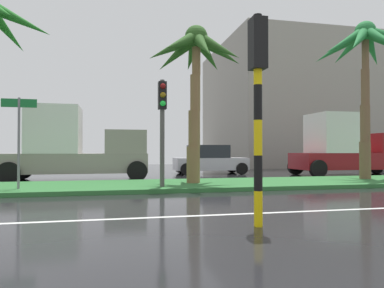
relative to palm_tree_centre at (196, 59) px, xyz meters
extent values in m
cone|color=#1F6B1F|center=(-6.57, 0.28, 1.17)|extent=(2.55, 0.72, 1.55)
cone|color=#1F6B1F|center=(-7.28, 1.39, 1.12)|extent=(1.47, 2.52, 1.63)
cylinder|color=brown|center=(-0.12, -0.05, -4.14)|extent=(0.52, 0.52, 1.41)
cylinder|color=brown|center=(-0.08, -0.04, -2.73)|extent=(0.46, 0.46, 1.41)
cylinder|color=brown|center=(-0.03, -0.03, -1.33)|extent=(0.39, 0.39, 1.41)
cylinder|color=brown|center=(0.01, -0.02, 0.08)|extent=(0.33, 0.33, 1.41)
sphere|color=#2A531E|center=(0.01, -0.02, 0.88)|extent=(0.90, 0.90, 0.90)
cone|color=#2A531E|center=(0.92, 0.02, 0.40)|extent=(2.10, 0.65, 1.45)
cone|color=#2A531E|center=(0.64, 0.64, 0.40)|extent=(1.84, 1.88, 1.46)
cone|color=#2A531E|center=(0.03, 0.91, 0.43)|extent=(0.61, 2.11, 1.40)
cone|color=#2A531E|center=(-0.66, 0.52, 0.32)|extent=(1.92, 1.71, 1.60)
cone|color=#2A531E|center=(-0.91, 0.06, 0.42)|extent=(2.13, 0.74, 1.42)
cone|color=#2A531E|center=(-0.68, -0.63, 0.44)|extent=(1.94, 1.81, 1.39)
cone|color=#2A531E|center=(0.06, -0.87, 0.32)|extent=(0.67, 2.05, 1.60)
cone|color=#2A531E|center=(0.71, -0.57, 0.36)|extent=(1.96, 1.71, 1.52)
cylinder|color=brown|center=(7.78, 0.25, -4.02)|extent=(0.48, 0.48, 1.64)
cylinder|color=brown|center=(7.84, 0.29, -2.38)|extent=(0.42, 0.42, 1.64)
cylinder|color=brown|center=(7.90, 0.34, -0.74)|extent=(0.36, 0.36, 1.64)
cylinder|color=brown|center=(7.96, 0.39, 0.90)|extent=(0.31, 0.31, 1.64)
sphere|color=#237437|center=(7.96, 0.39, 1.82)|extent=(0.90, 0.90, 0.90)
cone|color=#237437|center=(8.82, 1.05, 1.24)|extent=(2.28, 1.92, 1.65)
cone|color=#237437|center=(7.96, 1.54, 1.36)|extent=(0.56, 2.50, 1.43)
cone|color=#237437|center=(7.17, 1.16, 1.26)|extent=(2.14, 2.11, 1.62)
cone|color=#237437|center=(6.88, 0.28, 1.23)|extent=(2.47, 0.80, 1.67)
cone|color=#237437|center=(7.13, -0.28, 1.20)|extent=(2.22, 1.95, 1.73)
cone|color=#237437|center=(7.86, -0.66, 1.18)|extent=(0.79, 2.44, 1.75)
cylinder|color=#4C4C47|center=(-1.49, -1.20, -2.97)|extent=(0.16, 0.16, 3.73)
cube|color=black|center=(-1.49, -1.20, -1.66)|extent=(0.28, 0.32, 0.96)
sphere|color=maroon|center=(-1.49, -1.37, -1.36)|extent=(0.20, 0.20, 0.20)
sphere|color=#7F600F|center=(-1.49, -1.37, -1.66)|extent=(0.20, 0.20, 0.20)
sphere|color=#1EEA3F|center=(-1.49, -1.37, -1.96)|extent=(0.20, 0.20, 0.20)
cylinder|color=slate|center=(-6.19, -0.92, -3.34)|extent=(0.08, 0.08, 3.00)
cube|color=#146B2D|center=(-6.19, -0.92, -2.02)|extent=(1.10, 0.03, 0.28)
cylinder|color=yellow|center=(-0.50, -7.33, -4.66)|extent=(0.16, 0.16, 0.66)
cylinder|color=black|center=(-0.50, -7.33, -4.00)|extent=(0.16, 0.16, 0.66)
cylinder|color=yellow|center=(-0.50, -7.33, -3.34)|extent=(0.16, 0.16, 0.66)
cylinder|color=black|center=(-0.50, -7.33, -2.68)|extent=(0.16, 0.16, 0.66)
cylinder|color=yellow|center=(-0.50, -7.33, -2.02)|extent=(0.16, 0.16, 0.66)
cylinder|color=black|center=(-0.50, -7.33, -1.36)|extent=(0.16, 0.16, 0.66)
cube|color=black|center=(-0.50, -7.33, -1.58)|extent=(0.28, 0.32, 0.96)
sphere|color=red|center=(-0.50, -7.16, -1.28)|extent=(0.20, 0.20, 0.20)
sphere|color=#7F600F|center=(-0.50, -7.16, -1.58)|extent=(0.20, 0.20, 0.20)
sphere|color=#0F591E|center=(-0.50, -7.16, -1.88)|extent=(0.20, 0.20, 0.20)
cube|color=gray|center=(-4.80, 4.02, -4.18)|extent=(6.40, 2.30, 0.90)
cube|color=gray|center=(-2.60, 4.02, -3.18)|extent=(1.90, 2.21, 1.10)
cube|color=silver|center=(-5.85, 4.02, -2.63)|extent=(2.30, 2.35, 2.20)
cylinder|color=black|center=(-2.10, 5.19, -4.53)|extent=(0.92, 0.30, 0.92)
cylinder|color=black|center=(-2.10, 2.85, -4.53)|extent=(0.92, 0.30, 0.92)
cylinder|color=black|center=(-7.50, 5.19, -4.53)|extent=(0.92, 0.30, 0.92)
cylinder|color=black|center=(-7.50, 2.85, -4.53)|extent=(0.92, 0.30, 0.92)
cube|color=silver|center=(2.49, 6.95, -4.39)|extent=(4.30, 1.76, 0.72)
cube|color=#1E2328|center=(2.34, 6.95, -3.65)|extent=(2.30, 1.58, 0.76)
cylinder|color=black|center=(4.14, 7.85, -4.65)|extent=(0.68, 0.22, 0.68)
cylinder|color=black|center=(4.14, 6.05, -4.65)|extent=(0.68, 0.22, 0.68)
cylinder|color=black|center=(0.84, 7.85, -4.65)|extent=(0.68, 0.22, 0.68)
cylinder|color=black|center=(0.84, 6.05, -4.65)|extent=(0.68, 0.22, 0.68)
cube|color=maroon|center=(9.87, 4.16, -4.18)|extent=(6.40, 2.30, 0.90)
cube|color=maroon|center=(12.07, 4.16, -3.18)|extent=(1.90, 2.21, 1.10)
cube|color=silver|center=(8.82, 4.16, -2.63)|extent=(2.30, 2.35, 2.20)
cylinder|color=black|center=(12.57, 5.33, -4.53)|extent=(0.92, 0.30, 0.92)
cylinder|color=black|center=(7.17, 5.33, -4.53)|extent=(0.92, 0.30, 0.92)
cylinder|color=black|center=(7.17, 2.99, -4.53)|extent=(0.92, 0.30, 0.92)
cylinder|color=black|center=(15.15, 8.12, -4.65)|extent=(0.68, 0.22, 0.68)
cube|color=gray|center=(13.84, 18.50, 0.71)|extent=(14.34, 14.14, 11.40)
camera|label=1|loc=(-3.11, -13.51, -3.57)|focal=33.18mm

